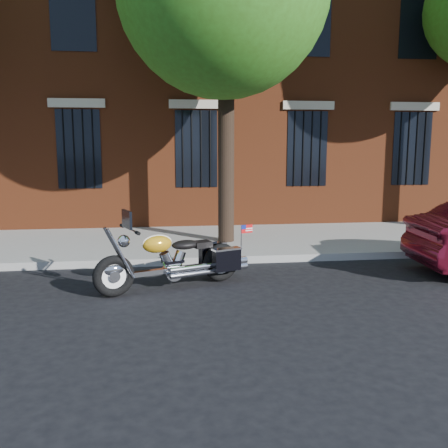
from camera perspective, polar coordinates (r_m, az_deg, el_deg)
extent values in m
plane|color=black|center=(8.55, -0.51, -6.75)|extent=(120.00, 120.00, 0.00)
cube|color=gray|center=(9.86, -1.48, -4.14)|extent=(40.00, 0.16, 0.15)
cube|color=gray|center=(11.69, -2.43, -2.03)|extent=(40.00, 3.60, 0.15)
cube|color=maroon|center=(18.61, -4.52, 20.49)|extent=(26.00, 10.00, 12.00)
cube|color=black|center=(13.31, -3.20, 8.55)|extent=(1.10, 0.14, 2.00)
cube|color=#B2A893|center=(13.31, -3.23, 13.50)|extent=(1.40, 0.20, 0.22)
cube|color=black|center=(13.70, -3.34, 22.92)|extent=(1.10, 0.14, 2.00)
cylinder|color=black|center=(13.23, -3.17, 8.54)|extent=(0.04, 0.04, 2.00)
cylinder|color=black|center=(11.16, 0.24, 9.98)|extent=(0.36, 0.36, 5.00)
torus|color=black|center=(7.88, -12.50, -5.84)|extent=(0.67, 0.38, 0.66)
torus|color=black|center=(8.56, -0.36, -4.41)|extent=(0.67, 0.38, 0.66)
cylinder|color=white|center=(7.88, -12.50, -5.84)|extent=(0.48, 0.23, 0.49)
cylinder|color=white|center=(8.56, -0.36, -4.41)|extent=(0.48, 0.23, 0.49)
ellipsoid|color=white|center=(7.85, -12.52, -5.15)|extent=(0.37, 0.24, 0.19)
ellipsoid|color=gold|center=(8.53, -0.36, -3.64)|extent=(0.37, 0.25, 0.19)
cube|color=white|center=(8.18, -6.16, -5.26)|extent=(1.41, 0.63, 0.08)
cylinder|color=white|center=(8.20, -5.84, -5.35)|extent=(0.36, 0.28, 0.32)
cylinder|color=white|center=(8.24, -2.19, -5.17)|extent=(1.18, 0.53, 0.09)
ellipsoid|color=gold|center=(8.00, -7.66, -2.28)|extent=(0.56, 0.44, 0.28)
ellipsoid|color=black|center=(8.19, -4.43, -2.37)|extent=(0.55, 0.44, 0.15)
cube|color=black|center=(8.74, -1.33, -3.39)|extent=(0.50, 0.32, 0.37)
cube|color=black|center=(8.30, 0.30, -4.07)|extent=(0.50, 0.32, 0.37)
cylinder|color=white|center=(7.80, -10.74, -0.59)|extent=(0.31, 0.73, 0.04)
sphere|color=white|center=(7.81, -11.38, -1.93)|extent=(0.25, 0.25, 0.20)
cube|color=black|center=(7.77, -11.05, 0.53)|extent=(0.18, 0.38, 0.28)
cube|color=red|center=(8.35, 2.62, -0.56)|extent=(0.21, 0.09, 0.14)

